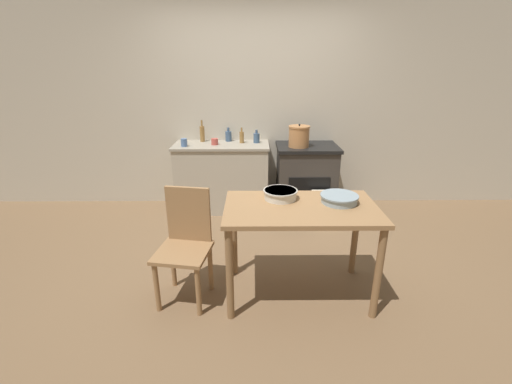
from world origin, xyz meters
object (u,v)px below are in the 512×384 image
mixing_bowl_large (280,194)px  bottle_mid_left (256,138)px  stock_pot (299,136)px  bottle_far_left (228,136)px  bottle_center_left (202,133)px  cup_center (215,142)px  work_table (301,220)px  chair (186,242)px  flour_sack (322,208)px  stove (306,178)px  bottle_left (242,137)px  cup_center_right (184,143)px  mixing_bowl_small (339,198)px

mixing_bowl_large → bottle_mid_left: bottle_mid_left is taller
stock_pot → bottle_far_left: stock_pot is taller
bottle_center_left → cup_center: bearing=-46.8°
work_table → stock_pot: bearing=83.7°
chair → flour_sack: chair is taller
flour_sack → cup_center: (-1.31, 0.45, 0.71)m
stove → work_table: (-0.31, -1.79, 0.24)m
chair → bottle_center_left: 2.05m
flour_sack → bottle_mid_left: bottle_mid_left is taller
bottle_left → cup_center_right: size_ratio=2.05×
bottle_far_left → cup_center: 0.27m
stove → bottle_far_left: bottle_far_left is taller
work_table → stove: bearing=80.1°
bottle_left → cup_center: bottle_left is taller
stove → stock_pot: (-0.12, -0.07, 0.56)m
mixing_bowl_large → bottle_center_left: 2.03m
bottle_left → cup_center: size_ratio=2.30×
work_table → cup_center: cup_center is taller
chair → bottle_left: bottle_left is taller
chair → flour_sack: (1.37, 1.35, -0.28)m
mixing_bowl_large → bottle_mid_left: bearing=95.7°
chair → bottle_center_left: (-0.12, 1.99, 0.49)m
mixing_bowl_small → mixing_bowl_large: bearing=169.6°
cup_center → flour_sack: bearing=-19.0°
flour_sack → bottle_center_left: size_ratio=1.46×
stock_pot → mixing_bowl_small: bearing=-86.0°
work_table → bottle_center_left: 2.25m
flour_sack → bottle_mid_left: 1.21m
stove → bottle_mid_left: bearing=170.1°
flour_sack → cup_center: bearing=161.0°
flour_sack → stock_pot: bearing=125.7°
bottle_far_left → flour_sack: bearing=-29.9°
work_table → bottle_mid_left: (-0.33, 1.90, 0.26)m
mixing_bowl_small → bottle_far_left: size_ratio=1.68×
stove → bottle_center_left: (-1.34, 0.19, 0.55)m
mixing_bowl_small → bottle_center_left: 2.33m
flour_sack → cup_center_right: bearing=168.0°
flour_sack → bottle_left: bottle_left is taller
chair → bottle_far_left: bottle_far_left is taller
stove → cup_center_right: cup_center_right is taller
work_table → flour_sack: bearing=71.1°
bottle_far_left → cup_center: size_ratio=2.08×
flour_sack → mixing_bowl_small: bearing=-96.9°
bottle_mid_left → cup_center: size_ratio=1.96×
chair → bottle_left: (0.39, 1.90, 0.46)m
bottle_mid_left → bottle_far_left: bearing=164.3°
mixing_bowl_large → chair: bearing=-167.9°
bottle_mid_left → cup_center_right: 0.91m
work_table → bottle_far_left: 2.14m
mixing_bowl_large → stove: bearing=74.2°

